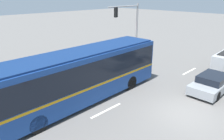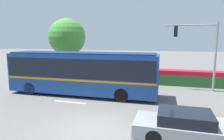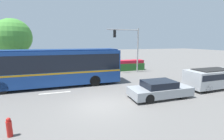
{
  "view_description": "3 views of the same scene",
  "coord_description": "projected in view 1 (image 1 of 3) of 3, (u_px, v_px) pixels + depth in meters",
  "views": [
    {
      "loc": [
        -10.51,
        -4.65,
        6.6
      ],
      "look_at": [
        -0.08,
        5.81,
        1.27
      ],
      "focal_mm": 33.99,
      "sensor_mm": 36.0,
      "label": 1
    },
    {
      "loc": [
        3.5,
        -8.51,
        4.28
      ],
      "look_at": [
        -0.47,
        5.61,
        2.04
      ],
      "focal_mm": 31.94,
      "sensor_mm": 36.0,
      "label": 2
    },
    {
      "loc": [
        -2.14,
        -9.22,
        3.99
      ],
      "look_at": [
        1.78,
        3.26,
        1.63
      ],
      "focal_mm": 25.09,
      "sensor_mm": 36.0,
      "label": 3
    }
  ],
  "objects": [
    {
      "name": "ground_plane",
      "position": [
        183.0,
        114.0,
        12.32
      ],
      "size": [
        140.0,
        140.0,
        0.0
      ],
      "primitive_type": "plane",
      "color": "slate"
    },
    {
      "name": "traffic_light_pole",
      "position": [
        131.0,
        23.0,
        21.45
      ],
      "size": [
        4.27,
        0.24,
        5.69
      ],
      "rotation": [
        0.0,
        0.0,
        3.14
      ],
      "color": "gray",
      "rests_on": "ground"
    },
    {
      "name": "flowering_hedge",
      "position": [
        109.0,
        52.0,
        22.58
      ],
      "size": [
        8.44,
        1.35,
        1.43
      ],
      "color": "#286028",
      "rests_on": "ground"
    },
    {
      "name": "lane_stripe_mid",
      "position": [
        189.0,
        71.0,
        19.12
      ],
      "size": [
        2.4,
        0.16,
        0.01
      ],
      "primitive_type": "cube",
      "color": "silver",
      "rests_on": "ground"
    },
    {
      "name": "sedan_foreground",
      "position": [
        213.0,
        83.0,
        15.11
      ],
      "size": [
        4.49,
        1.87,
        1.25
      ],
      "rotation": [
        0.0,
        0.0,
        0.0
      ],
      "color": "gray",
      "rests_on": "ground"
    },
    {
      "name": "lane_stripe_near",
      "position": [
        106.0,
        111.0,
        12.7
      ],
      "size": [
        2.4,
        0.16,
        0.01
      ],
      "primitive_type": "cube",
      "color": "silver",
      "rests_on": "ground"
    },
    {
      "name": "city_bus",
      "position": [
        84.0,
        72.0,
        13.47
      ],
      "size": [
        11.66,
        2.76,
        3.32
      ],
      "rotation": [
        0.0,
        0.0,
        3.16
      ],
      "color": "navy",
      "rests_on": "ground"
    }
  ]
}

